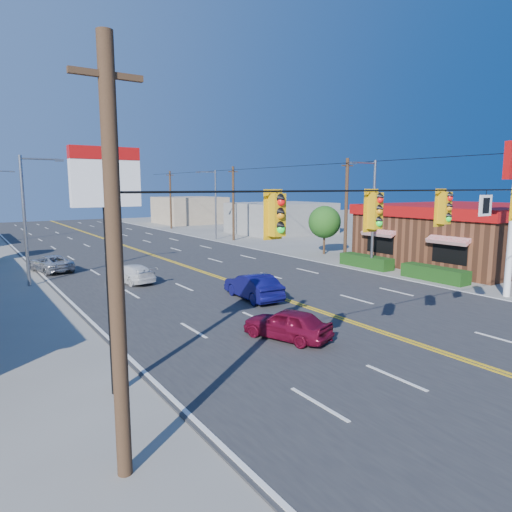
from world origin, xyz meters
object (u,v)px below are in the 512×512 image
kfc (468,233)px  pizza_hut_sign (108,220)px  car_magenta (287,325)px  signal_span (463,223)px  car_blue (253,287)px  car_white (131,274)px  car_silver (51,264)px

kfc → pizza_hut_sign: 32.04m
pizza_hut_sign → car_magenta: bearing=7.4°
signal_span → car_magenta: 7.50m
kfc → car_blue: size_ratio=3.81×
car_white → car_silver: bearing=-75.7°
car_white → pizza_hut_sign: bearing=57.1°
kfc → pizza_hut_sign: pizza_hut_sign is taller
car_magenta → signal_span: bearing=106.4°
kfc → car_blue: (-21.27, -0.80, -1.67)m
car_magenta → car_silver: 21.79m
signal_span → pizza_hut_sign: (-10.88, 4.00, 0.30)m
signal_span → kfc: signal_span is taller
signal_span → kfc: (20.02, 12.00, -2.51)m
signal_span → car_white: 20.35m
kfc → car_magenta: bearing=-163.4°
car_magenta → car_blue: bearing=-132.3°
pizza_hut_sign → car_magenta: 8.54m
car_magenta → car_silver: (-5.20, 21.16, -0.02)m
signal_span → pizza_hut_sign: 11.60m
car_magenta → car_blue: 6.74m
pizza_hut_sign → car_magenta: pizza_hut_sign is taller
signal_span → car_blue: signal_span is taller
kfc → car_white: size_ratio=4.06×
signal_span → car_silver: signal_span is taller
car_white → car_silver: 7.80m
pizza_hut_sign → car_silver: size_ratio=1.58×
signal_span → car_magenta: (-3.72, 4.93, -4.26)m
car_silver → car_magenta: bearing=93.7°
pizza_hut_sign → car_white: (5.52, 15.16, -4.60)m
car_silver → car_white: bearing=107.1°
pizza_hut_sign → car_white: size_ratio=1.71×
signal_span → pizza_hut_sign: size_ratio=3.55×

